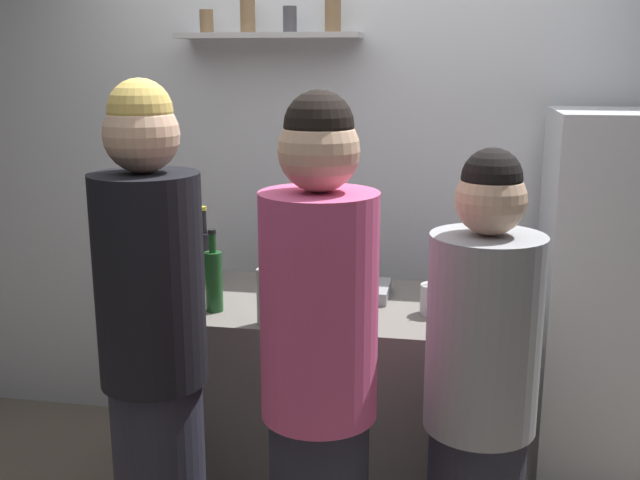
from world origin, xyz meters
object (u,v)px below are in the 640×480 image
object	(u,v)px
refrigerator	(613,311)
wine_bottle_amber_glass	(463,306)
utensil_holder	(434,299)
person_grey_hoodie	(479,415)
water_bottle_plastic	(493,291)
wine_bottle_dark_glass	(204,255)
wine_bottle_pale_glass	(267,294)
person_blonde	(154,364)
baking_pan	(347,290)
wine_bottle_green_glass	(214,279)
person_pink_top	(319,397)

from	to	relation	value
refrigerator	wine_bottle_amber_glass	distance (m)	0.91
utensil_holder	wine_bottle_amber_glass	size ratio (longest dim) A/B	0.79
person_grey_hoodie	refrigerator	bearing A→B (deg)	-64.41
water_bottle_plastic	wine_bottle_dark_glass	bearing A→B (deg)	166.95
wine_bottle_pale_glass	person_blonde	bearing A→B (deg)	-125.80
baking_pan	wine_bottle_pale_glass	distance (m)	0.47
wine_bottle_dark_glass	wine_bottle_amber_glass	xyz separation A→B (m)	(1.09, -0.43, -0.02)
wine_bottle_green_glass	wine_bottle_amber_glass	bearing A→B (deg)	-5.30
utensil_holder	wine_bottle_amber_glass	xyz separation A→B (m)	(0.10, -0.20, 0.04)
wine_bottle_pale_glass	wine_bottle_amber_glass	distance (m)	0.70
refrigerator	wine_bottle_amber_glass	size ratio (longest dim) A/B	5.96
baking_pan	person_blonde	xyz separation A→B (m)	(-0.51, -0.78, -0.04)
utensil_holder	person_blonde	xyz separation A→B (m)	(-0.87, -0.61, -0.07)
wine_bottle_amber_glass	utensil_holder	bearing A→B (deg)	117.72
baking_pan	wine_bottle_green_glass	size ratio (longest dim) A/B	1.07
water_bottle_plastic	person_blonde	xyz separation A→B (m)	(-1.08, -0.57, -0.13)
baking_pan	person_grey_hoodie	distance (m)	0.90
wine_bottle_pale_glass	wine_bottle_amber_glass	xyz separation A→B (m)	(0.69, 0.03, -0.01)
utensil_holder	wine_bottle_dark_glass	distance (m)	1.01
refrigerator	baking_pan	distance (m)	1.13
person_grey_hoodie	utensil_holder	bearing A→B (deg)	-18.60
wine_bottle_dark_glass	person_pink_top	xyz separation A→B (m)	(0.67, -0.95, -0.15)
baking_pan	water_bottle_plastic	xyz separation A→B (m)	(0.57, -0.21, 0.09)
utensil_holder	person_grey_hoodie	xyz separation A→B (m)	(0.16, -0.56, -0.18)
wine_bottle_pale_glass	person_grey_hoodie	bearing A→B (deg)	-24.07
wine_bottle_pale_glass	person_grey_hoodie	xyz separation A→B (m)	(0.75, -0.34, -0.24)
baking_pan	refrigerator	bearing A→B (deg)	13.92
person_pink_top	person_grey_hoodie	bearing A→B (deg)	21.06
wine_bottle_pale_glass	person_grey_hoodie	world-z (taller)	person_grey_hoodie
refrigerator	baking_pan	world-z (taller)	refrigerator
person_blonde	person_grey_hoodie	xyz separation A→B (m)	(1.03, 0.05, -0.11)
person_grey_hoodie	water_bottle_plastic	bearing A→B (deg)	-40.20
wine_bottle_green_glass	person_pink_top	world-z (taller)	person_pink_top
wine_bottle_pale_glass	person_pink_top	distance (m)	0.59
refrigerator	person_pink_top	bearing A→B (deg)	-132.05
refrigerator	wine_bottle_dark_glass	world-z (taller)	refrigerator
refrigerator	water_bottle_plastic	xyz separation A→B (m)	(-0.52, -0.48, 0.21)
wine_bottle_green_glass	person_grey_hoodie	world-z (taller)	person_grey_hoodie
wine_bottle_green_glass	person_grey_hoodie	size ratio (longest dim) A/B	0.20
wine_bottle_amber_glass	wine_bottle_green_glass	bearing A→B (deg)	174.70
wine_bottle_green_glass	person_pink_top	size ratio (longest dim) A/B	0.18
wine_bottle_dark_glass	person_grey_hoodie	size ratio (longest dim) A/B	0.21
wine_bottle_green_glass	water_bottle_plastic	distance (m)	1.04
wine_bottle_green_glass	person_blonde	world-z (taller)	person_blonde
wine_bottle_amber_glass	person_grey_hoodie	world-z (taller)	person_grey_hoodie
wine_bottle_pale_glass	wine_bottle_amber_glass	size ratio (longest dim) A/B	1.13
baking_pan	person_pink_top	xyz separation A→B (m)	(0.05, -0.89, -0.06)
refrigerator	person_blonde	size ratio (longest dim) A/B	0.92
refrigerator	wine_bottle_amber_glass	xyz separation A→B (m)	(-0.63, -0.64, 0.19)
utensil_holder	wine_bottle_pale_glass	bearing A→B (deg)	-159.18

